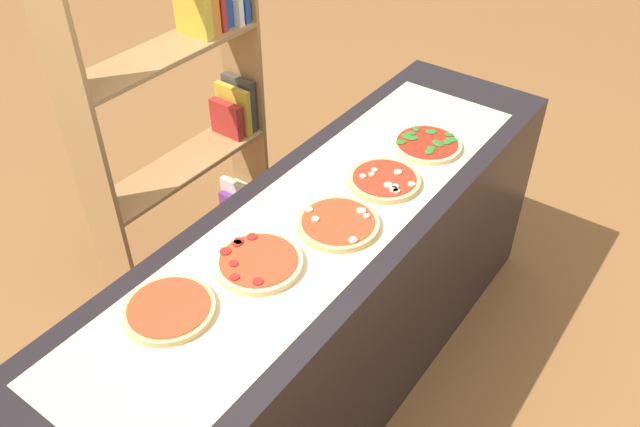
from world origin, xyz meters
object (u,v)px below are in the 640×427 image
(pizza_plain_0, at_px, (169,309))
(pizza_spinach_4, at_px, (427,144))
(pizza_mushroom_2, at_px, (338,223))
(pizza_mushroom_3, at_px, (384,180))
(pizza_pepperoni_1, at_px, (259,262))
(bookshelf, at_px, (193,107))

(pizza_plain_0, bearing_deg, pizza_spinach_4, -8.62)
(pizza_mushroom_2, xyz_separation_m, pizza_mushroom_3, (0.28, 0.00, -0.00))
(pizza_pepperoni_1, distance_m, pizza_mushroom_2, 0.30)
(pizza_pepperoni_1, bearing_deg, pizza_mushroom_2, -17.07)
(pizza_plain_0, height_order, pizza_pepperoni_1, pizza_pepperoni_1)
(pizza_mushroom_2, bearing_deg, pizza_mushroom_3, 0.61)
(pizza_spinach_4, bearing_deg, pizza_pepperoni_1, 173.72)
(pizza_mushroom_2, xyz_separation_m, pizza_spinach_4, (0.56, -0.01, 0.00))
(pizza_plain_0, relative_size, bookshelf, 0.15)
(pizza_pepperoni_1, height_order, bookshelf, bookshelf)
(pizza_mushroom_3, bearing_deg, pizza_plain_0, 169.18)
(pizza_mushroom_2, bearing_deg, pizza_plain_0, 163.73)
(pizza_mushroom_2, distance_m, pizza_spinach_4, 0.56)
(pizza_pepperoni_1, distance_m, bookshelf, 1.15)
(pizza_spinach_4, bearing_deg, pizza_mushroom_3, 178.07)
(pizza_plain_0, height_order, pizza_mushroom_3, pizza_mushroom_3)
(pizza_pepperoni_1, xyz_separation_m, pizza_spinach_4, (0.85, -0.09, -0.00))
(pizza_plain_0, bearing_deg, bookshelf, 42.33)
(pizza_plain_0, xyz_separation_m, pizza_mushroom_3, (0.85, -0.16, 0.00))
(pizza_pepperoni_1, bearing_deg, pizza_mushroom_3, -8.44)
(pizza_pepperoni_1, xyz_separation_m, pizza_mushroom_3, (0.56, -0.08, -0.00))
(pizza_spinach_4, distance_m, bookshelf, 1.05)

